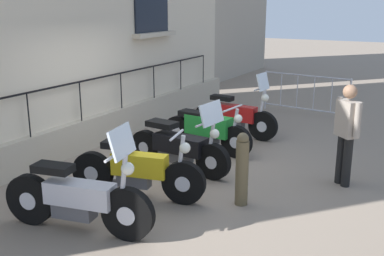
% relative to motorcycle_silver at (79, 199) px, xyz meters
% --- Properties ---
extents(ground_plane, '(60.00, 60.00, 0.00)m').
position_rel_motorcycle_silver_xyz_m(ground_plane, '(-0.20, 2.52, -0.45)').
color(ground_plane, gray).
extents(motorcycle_silver, '(2.07, 0.69, 1.44)m').
position_rel_motorcycle_silver_xyz_m(motorcycle_silver, '(0.00, 0.00, 0.00)').
color(motorcycle_silver, black).
rests_on(motorcycle_silver, ground_plane).
extents(motorcycle_yellow, '(2.09, 0.68, 1.05)m').
position_rel_motorcycle_silver_xyz_m(motorcycle_yellow, '(0.04, 1.22, -0.03)').
color(motorcycle_yellow, black).
rests_on(motorcycle_yellow, ground_plane).
extents(motorcycle_black, '(2.05, 0.73, 1.29)m').
position_rel_motorcycle_silver_xyz_m(motorcycle_black, '(-0.01, 2.51, -0.02)').
color(motorcycle_black, black).
rests_on(motorcycle_black, ground_plane).
extents(motorcycle_green, '(1.97, 0.69, 0.96)m').
position_rel_motorcycle_silver_xyz_m(motorcycle_green, '(-0.09, 3.70, -0.02)').
color(motorcycle_green, black).
rests_on(motorcycle_green, ground_plane).
extents(motorcycle_red, '(2.00, 0.54, 1.44)m').
position_rel_motorcycle_silver_xyz_m(motorcycle_red, '(-0.04, 4.97, -0.01)').
color(motorcycle_red, black).
rests_on(motorcycle_red, ground_plane).
extents(crowd_barrier, '(2.32, 0.32, 1.05)m').
position_rel_motorcycle_silver_xyz_m(crowd_barrier, '(0.73, 7.69, 0.12)').
color(crowd_barrier, '#B7B7BF').
rests_on(crowd_barrier, ground_plane).
extents(bollard, '(0.19, 0.19, 1.08)m').
position_rel_motorcycle_silver_xyz_m(bollard, '(1.47, 1.76, 0.10)').
color(bollard, brown).
rests_on(bollard, ground_plane).
extents(pedestrian_standing, '(0.42, 0.40, 1.63)m').
position_rel_motorcycle_silver_xyz_m(pedestrian_standing, '(2.60, 3.24, 0.47)').
color(pedestrian_standing, black).
rests_on(pedestrian_standing, ground_plane).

